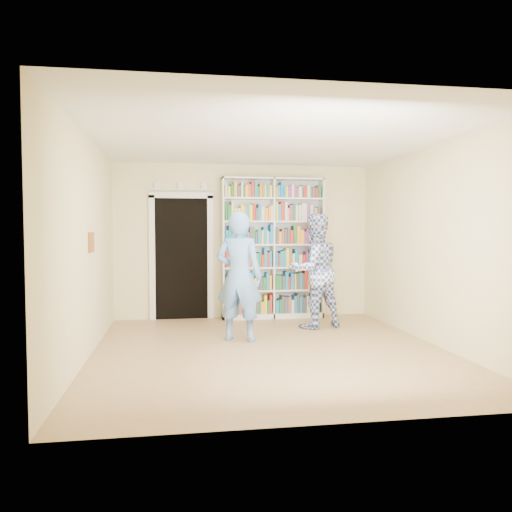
% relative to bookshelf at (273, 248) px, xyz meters
% --- Properties ---
extents(floor, '(5.00, 5.00, 0.00)m').
position_rel_bookshelf_xyz_m(floor, '(-0.49, -2.34, -1.24)').
color(floor, '#9B764B').
rests_on(floor, ground).
extents(ceiling, '(5.00, 5.00, 0.00)m').
position_rel_bookshelf_xyz_m(ceiling, '(-0.49, -2.34, 1.46)').
color(ceiling, white).
rests_on(ceiling, wall_back).
extents(wall_back, '(4.50, 0.00, 4.50)m').
position_rel_bookshelf_xyz_m(wall_back, '(-0.49, 0.16, 0.11)').
color(wall_back, beige).
rests_on(wall_back, floor).
extents(wall_left, '(0.00, 5.00, 5.00)m').
position_rel_bookshelf_xyz_m(wall_left, '(-2.74, -2.34, 0.11)').
color(wall_left, beige).
rests_on(wall_left, floor).
extents(wall_right, '(0.00, 5.00, 5.00)m').
position_rel_bookshelf_xyz_m(wall_right, '(1.76, -2.34, 0.11)').
color(wall_right, beige).
rests_on(wall_right, floor).
extents(bookshelf, '(1.79, 0.34, 2.46)m').
position_rel_bookshelf_xyz_m(bookshelf, '(0.00, 0.00, 0.00)').
color(bookshelf, white).
rests_on(bookshelf, floor).
extents(doorway, '(1.10, 0.08, 2.43)m').
position_rel_bookshelf_xyz_m(doorway, '(-1.59, 0.13, -0.06)').
color(doorway, black).
rests_on(doorway, floor).
extents(wall_art, '(0.03, 0.25, 0.25)m').
position_rel_bookshelf_xyz_m(wall_art, '(-2.72, -2.14, 0.16)').
color(wall_art, brown).
rests_on(wall_art, wall_left).
extents(man_blue, '(0.77, 0.65, 1.80)m').
position_rel_bookshelf_xyz_m(man_blue, '(-0.81, -1.73, -0.34)').
color(man_blue, '#5B8BCA').
rests_on(man_blue, floor).
extents(man_plaid, '(1.02, 0.88, 1.81)m').
position_rel_bookshelf_xyz_m(man_plaid, '(0.49, -0.97, -0.34)').
color(man_plaid, '#2F4390').
rests_on(man_plaid, floor).
extents(paper_sheet, '(0.19, 0.10, 0.29)m').
position_rel_bookshelf_xyz_m(paper_sheet, '(0.60, -1.17, -0.26)').
color(paper_sheet, white).
rests_on(paper_sheet, man_plaid).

